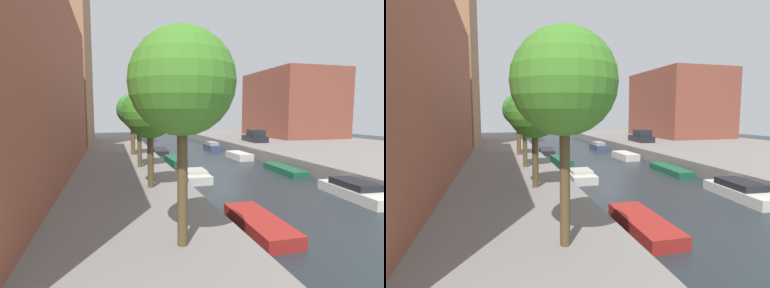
% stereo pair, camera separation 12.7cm
% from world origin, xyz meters
% --- Properties ---
extents(ground_plane, '(84.00, 84.00, 0.00)m').
position_xyz_m(ground_plane, '(0.00, 0.00, 0.00)').
color(ground_plane, '#232B30').
extents(quay_left, '(20.00, 64.00, 1.00)m').
position_xyz_m(quay_left, '(-15.00, 0.00, 0.50)').
color(quay_left, gray).
rests_on(quay_left, ground_plane).
extents(quay_right, '(20.00, 64.00, 1.00)m').
position_xyz_m(quay_right, '(15.00, 0.00, 0.50)').
color(quay_right, gray).
rests_on(quay_right, ground_plane).
extents(apartment_tower_far, '(10.00, 12.81, 26.78)m').
position_xyz_m(apartment_tower_far, '(-16.00, 14.41, 14.39)').
color(apartment_tower_far, '#9E704C').
rests_on(apartment_tower_far, quay_left).
extents(low_block_right, '(10.00, 13.77, 9.74)m').
position_xyz_m(low_block_right, '(18.00, 16.89, 5.87)').
color(low_block_right, brown).
rests_on(low_block_right, quay_right).
extents(street_tree_0, '(2.78, 2.78, 5.73)m').
position_xyz_m(street_tree_0, '(-6.98, -15.36, 5.31)').
color(street_tree_0, brown).
rests_on(street_tree_0, quay_left).
extents(street_tree_1, '(2.48, 2.48, 4.83)m').
position_xyz_m(street_tree_1, '(-6.98, -8.90, 4.55)').
color(street_tree_1, brown).
rests_on(street_tree_1, quay_left).
extents(street_tree_2, '(2.44, 2.44, 4.85)m').
position_xyz_m(street_tree_2, '(-6.98, -3.39, 4.59)').
color(street_tree_2, brown).
rests_on(street_tree_2, quay_left).
extents(street_tree_3, '(2.65, 2.65, 5.15)m').
position_xyz_m(street_tree_3, '(-6.98, 2.62, 4.78)').
color(street_tree_3, brown).
rests_on(street_tree_3, quay_left).
extents(parked_car, '(1.95, 4.12, 1.50)m').
position_xyz_m(parked_car, '(8.44, 10.14, 1.62)').
color(parked_car, black).
rests_on(parked_car, quay_right).
extents(moored_boat_left_1, '(1.52, 4.11, 0.50)m').
position_xyz_m(moored_boat_left_1, '(-3.28, -12.80, 0.25)').
color(moored_boat_left_1, maroon).
rests_on(moored_boat_left_1, ground_plane).
extents(moored_boat_left_2, '(1.71, 3.06, 0.76)m').
position_xyz_m(moored_boat_left_2, '(-3.37, -4.11, 0.33)').
color(moored_boat_left_2, beige).
rests_on(moored_boat_left_2, ground_plane).
extents(moored_boat_left_3, '(1.33, 4.13, 0.60)m').
position_xyz_m(moored_boat_left_3, '(-3.31, 2.55, 0.30)').
color(moored_boat_left_3, '#195638').
rests_on(moored_boat_left_3, ground_plane).
extents(moored_boat_left_4, '(1.79, 4.55, 0.49)m').
position_xyz_m(moored_boat_left_4, '(-3.41, 10.00, 0.24)').
color(moored_boat_left_4, '#232328').
rests_on(moored_boat_left_4, ground_plane).
extents(moored_boat_right_1, '(1.95, 4.56, 0.91)m').
position_xyz_m(moored_boat_right_1, '(3.87, -10.24, 0.38)').
color(moored_boat_right_1, beige).
rests_on(moored_boat_right_1, ground_plane).
extents(moored_boat_right_2, '(1.50, 4.63, 0.45)m').
position_xyz_m(moored_boat_right_2, '(3.99, -3.27, 0.22)').
color(moored_boat_right_2, '#195638').
rests_on(moored_boat_right_2, ground_plane).
extents(moored_boat_right_3, '(1.57, 3.44, 0.64)m').
position_xyz_m(moored_boat_right_3, '(3.42, 3.78, 0.32)').
color(moored_boat_right_3, beige).
rests_on(moored_boat_right_3, ground_plane).
extents(moored_boat_right_4, '(1.41, 3.55, 0.98)m').
position_xyz_m(moored_boat_right_4, '(3.25, 11.44, 0.42)').
color(moored_boat_right_4, '#33476B').
rests_on(moored_boat_right_4, ground_plane).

